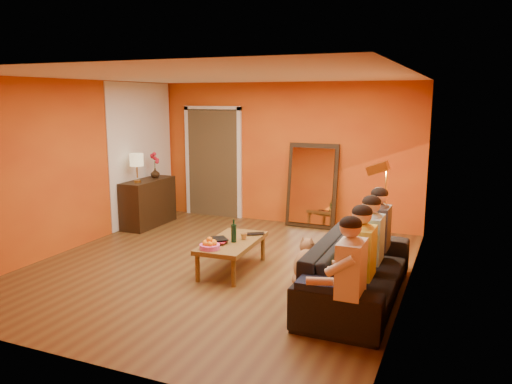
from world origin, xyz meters
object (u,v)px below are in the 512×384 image
at_px(wine_bottle, 234,231).
at_px(sideboard, 148,203).
at_px(tumbler, 244,236).
at_px(vase, 155,173).
at_px(table_lamp, 137,168).
at_px(person_mid_right, 371,247).
at_px(person_far_right, 379,235).
at_px(person_far_left, 351,278).
at_px(dog, 306,263).
at_px(person_mid_left, 362,261).
at_px(coffee_table, 232,255).
at_px(laptop, 254,235).
at_px(sofa, 358,270).
at_px(mirror_frame, 312,186).
at_px(floor_lamp, 385,216).

bearing_deg(wine_bottle, sideboard, 146.67).
distance_m(tumbler, vase, 3.16).
height_order(table_lamp, person_mid_right, table_lamp).
relative_size(person_far_right, wine_bottle, 3.94).
xyz_separation_m(person_far_left, person_mid_right, (0.00, 1.10, 0.00)).
distance_m(dog, wine_bottle, 1.09).
relative_size(dog, person_mid_left, 0.50).
bearing_deg(coffee_table, laptop, 59.96).
relative_size(person_mid_left, laptop, 4.11).
bearing_deg(laptop, dog, -61.14).
height_order(sofa, person_mid_left, person_mid_left).
distance_m(mirror_frame, person_mid_right, 3.29).
relative_size(person_mid_right, laptop, 4.11).
distance_m(table_lamp, person_mid_right, 4.65).
bearing_deg(person_mid_right, mirror_frame, 118.69).
bearing_deg(sofa, sideboard, 65.78).
distance_m(person_far_right, laptop, 1.72).
bearing_deg(sofa, coffee_table, 80.46).
height_order(person_mid_left, person_mid_right, same).
bearing_deg(vase, tumbler, -33.85).
distance_m(person_mid_left, wine_bottle, 1.97).
bearing_deg(dog, table_lamp, 149.32).
xyz_separation_m(person_far_left, vase, (-4.37, 3.16, 0.33)).
xyz_separation_m(sofa, person_far_left, (0.13, -1.00, 0.27)).
xyz_separation_m(mirror_frame, sofa, (1.45, -2.99, -0.42)).
bearing_deg(floor_lamp, tumbler, -152.44).
distance_m(table_lamp, vase, 0.57).
height_order(dog, wine_bottle, wine_bottle).
bearing_deg(person_far_left, sofa, 97.41).
height_order(person_mid_right, wine_bottle, person_mid_right).
bearing_deg(dog, vase, 142.21).
bearing_deg(sofa, person_mid_left, -163.89).
distance_m(dog, person_mid_right, 0.85).
bearing_deg(person_mid_right, person_mid_left, -90.00).
relative_size(dog, person_mid_right, 0.50).
height_order(sofa, person_far_left, person_far_left).
height_order(mirror_frame, sideboard, mirror_frame).
xyz_separation_m(sideboard, person_mid_right, (4.37, -1.81, 0.18)).
xyz_separation_m(dog, person_mid_left, (0.79, -0.58, 0.31)).
xyz_separation_m(table_lamp, tumbler, (2.60, -1.19, -0.64)).
height_order(sideboard, floor_lamp, floor_lamp).
distance_m(mirror_frame, person_far_left, 4.29).
height_order(mirror_frame, table_lamp, mirror_frame).
distance_m(sideboard, floor_lamp, 4.40).
relative_size(sofa, wine_bottle, 7.59).
bearing_deg(mirror_frame, person_far_right, -55.94).
xyz_separation_m(dog, tumbler, (-0.98, 0.28, 0.16)).
relative_size(table_lamp, person_mid_left, 0.42).
height_order(person_mid_right, vase, person_mid_right).
xyz_separation_m(person_far_right, vase, (-4.37, 1.51, 0.33)).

